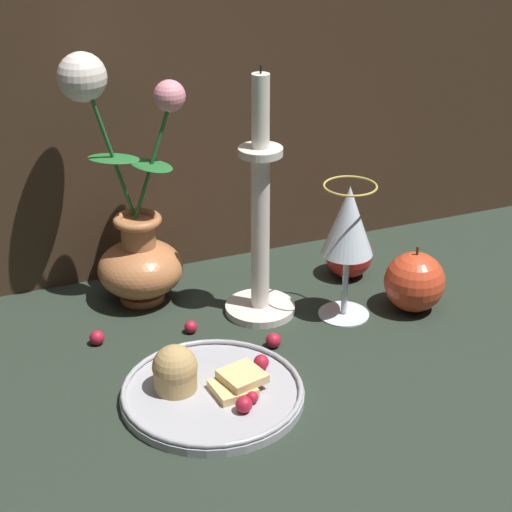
{
  "coord_description": "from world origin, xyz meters",
  "views": [
    {
      "loc": [
        -0.32,
        -0.86,
        0.59
      ],
      "look_at": [
        0.04,
        0.04,
        0.1
      ],
      "focal_mm": 60.0,
      "sensor_mm": 36.0,
      "label": 1
    }
  ],
  "objects_px": {
    "candlestick": "(260,230)",
    "apple_beside_vase": "(349,254)",
    "apple_near_glass": "(415,282)",
    "vase": "(133,229)",
    "plate_with_pastries": "(206,387)",
    "wine_glass": "(348,226)"
  },
  "relations": [
    {
      "from": "plate_with_pastries",
      "to": "wine_glass",
      "type": "xyz_separation_m",
      "value": [
        0.23,
        0.11,
        0.12
      ]
    },
    {
      "from": "plate_with_pastries",
      "to": "candlestick",
      "type": "height_order",
      "value": "candlestick"
    },
    {
      "from": "plate_with_pastries",
      "to": "apple_beside_vase",
      "type": "xyz_separation_m",
      "value": [
        0.29,
        0.21,
        0.02
      ]
    },
    {
      "from": "wine_glass",
      "to": "apple_beside_vase",
      "type": "xyz_separation_m",
      "value": [
        0.06,
        0.1,
        -0.1
      ]
    },
    {
      "from": "candlestick",
      "to": "apple_beside_vase",
      "type": "relative_size",
      "value": 4.16
    },
    {
      "from": "vase",
      "to": "candlestick",
      "type": "bearing_deg",
      "value": -33.79
    },
    {
      "from": "plate_with_pastries",
      "to": "candlestick",
      "type": "distance_m",
      "value": 0.23
    },
    {
      "from": "plate_with_pastries",
      "to": "wine_glass",
      "type": "relative_size",
      "value": 1.13
    },
    {
      "from": "wine_glass",
      "to": "apple_near_glass",
      "type": "distance_m",
      "value": 0.13
    },
    {
      "from": "wine_glass",
      "to": "apple_near_glass",
      "type": "relative_size",
      "value": 1.99
    },
    {
      "from": "candlestick",
      "to": "apple_near_glass",
      "type": "bearing_deg",
      "value": -20.2
    },
    {
      "from": "apple_near_glass",
      "to": "vase",
      "type": "bearing_deg",
      "value": 153.62
    },
    {
      "from": "wine_glass",
      "to": "apple_beside_vase",
      "type": "bearing_deg",
      "value": 59.73
    },
    {
      "from": "plate_with_pastries",
      "to": "candlestick",
      "type": "bearing_deg",
      "value": 50.49
    },
    {
      "from": "vase",
      "to": "plate_with_pastries",
      "type": "bearing_deg",
      "value": -87.19
    },
    {
      "from": "apple_beside_vase",
      "to": "wine_glass",
      "type": "bearing_deg",
      "value": -120.27
    },
    {
      "from": "plate_with_pastries",
      "to": "wine_glass",
      "type": "height_order",
      "value": "wine_glass"
    },
    {
      "from": "plate_with_pastries",
      "to": "vase",
      "type": "bearing_deg",
      "value": 92.81
    },
    {
      "from": "wine_glass",
      "to": "candlestick",
      "type": "bearing_deg",
      "value": 153.46
    },
    {
      "from": "plate_with_pastries",
      "to": "wine_glass",
      "type": "distance_m",
      "value": 0.28
    },
    {
      "from": "plate_with_pastries",
      "to": "apple_beside_vase",
      "type": "bearing_deg",
      "value": 35.64
    },
    {
      "from": "plate_with_pastries",
      "to": "candlestick",
      "type": "xyz_separation_m",
      "value": [
        0.13,
        0.16,
        0.11
      ]
    }
  ]
}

